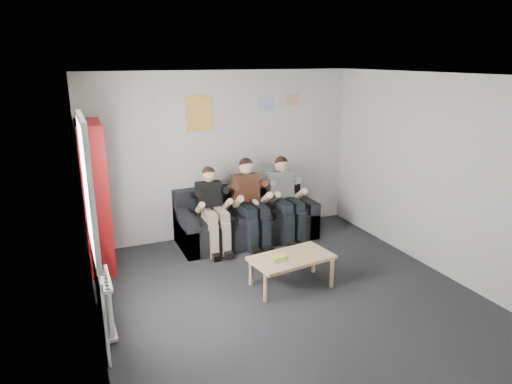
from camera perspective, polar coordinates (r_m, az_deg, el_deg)
room_shell at (r=5.28m, az=4.92°, el=-0.49°), size 5.00×5.00×5.00m
sofa at (r=7.49m, az=-1.27°, el=-3.65°), size 2.23×0.91×0.86m
bookshelf at (r=6.70m, az=-19.40°, el=-0.50°), size 0.31×0.93×2.07m
coffee_table at (r=5.98m, az=4.45°, el=-8.46°), size 1.05×0.58×0.42m
game_cases at (r=5.85m, az=2.89°, el=-8.25°), size 0.21×0.19×0.04m
person_left at (r=7.00m, az=-5.39°, el=-2.23°), size 0.38×0.82×1.29m
person_middle at (r=7.19m, az=-0.68°, el=-1.39°), size 0.42×0.91×1.37m
person_right at (r=7.44m, az=3.74°, el=-0.88°), size 0.41×0.88×1.35m
radiator at (r=5.30m, az=-18.06°, el=-12.99°), size 0.10×0.64×0.60m
window at (r=5.01m, az=-19.59°, el=-6.29°), size 0.05×1.30×2.36m
poster_large at (r=7.27m, az=-7.15°, el=9.75°), size 0.42×0.01×0.55m
poster_blue at (r=7.65m, az=1.27°, el=10.96°), size 0.25×0.01×0.20m
poster_pink at (r=7.87m, az=4.66°, el=11.42°), size 0.22×0.01×0.18m
poster_sign at (r=7.11m, az=-11.94°, el=11.00°), size 0.20×0.01×0.14m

